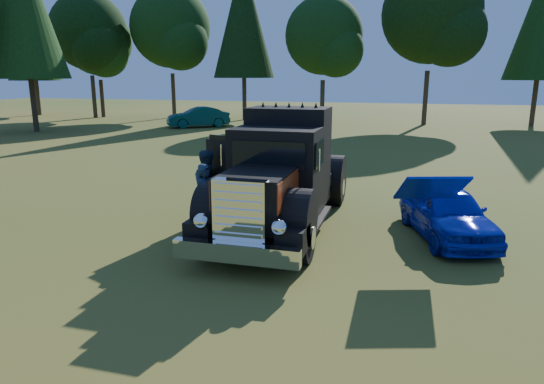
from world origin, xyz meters
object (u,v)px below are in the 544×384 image
at_px(distant_teal_car, 198,117).
at_px(hotrod_coupe, 447,212).
at_px(spectator_near, 206,201).
at_px(spectator_far, 209,189).
at_px(diamond_t_truck, 280,179).

bearing_deg(distant_teal_car, hotrod_coupe, 0.32).
distance_m(spectator_near, distant_teal_car, 25.61).
bearing_deg(hotrod_coupe, distant_teal_car, 126.44).
distance_m(spectator_far, distant_teal_car, 24.69).
bearing_deg(spectator_near, distant_teal_car, 49.52).
relative_size(hotrod_coupe, distant_teal_car, 0.94).
distance_m(hotrod_coupe, spectator_near, 5.74).
distance_m(spectator_near, spectator_far, 0.93).
xyz_separation_m(spectator_near, distant_teal_car, (-10.58, 23.33, -0.15)).
relative_size(spectator_near, distant_teal_car, 0.40).
xyz_separation_m(diamond_t_truck, spectator_near, (-1.51, -1.12, -0.38)).
bearing_deg(diamond_t_truck, hotrod_coupe, 5.70).
relative_size(diamond_t_truck, spectator_near, 3.99).
relative_size(hotrod_coupe, spectator_near, 2.37).
xyz_separation_m(spectator_far, distant_teal_car, (-10.28, 22.45, -0.24)).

